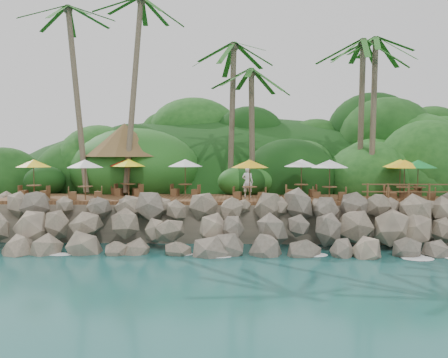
{
  "coord_description": "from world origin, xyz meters",
  "views": [
    {
      "loc": [
        1.04,
        -23.96,
        4.97
      ],
      "look_at": [
        0.0,
        6.0,
        3.4
      ],
      "focal_mm": 40.75,
      "sensor_mm": 36.0,
      "label": 1
    }
  ],
  "objects": [
    {
      "name": "palapa",
      "position": [
        -6.7,
        9.42,
        5.79
      ],
      "size": [
        5.23,
        5.23,
        4.6
      ],
      "color": "brown",
      "rests_on": "ground"
    },
    {
      "name": "palms",
      "position": [
        0.78,
        8.88,
        12.7
      ],
      "size": [
        24.97,
        6.86,
        14.28
      ],
      "color": "brown",
      "rests_on": "ground"
    },
    {
      "name": "railing",
      "position": [
        10.6,
        3.65,
        2.91
      ],
      "size": [
        6.1,
        0.1,
        1.0
      ],
      "color": "brown",
      "rests_on": "terrace"
    },
    {
      "name": "terrace",
      "position": [
        0.0,
        6.0,
        2.2
      ],
      "size": [
        26.0,
        5.0,
        0.2
      ],
      "primitive_type": "cube",
      "color": "brown",
      "rests_on": "land_base"
    },
    {
      "name": "waiter",
      "position": [
        1.4,
        6.28,
        3.21
      ],
      "size": [
        0.74,
        0.57,
        1.81
      ],
      "primitive_type": "imported",
      "rotation": [
        0.0,
        0.0,
        2.92
      ],
      "color": "white",
      "rests_on": "terrace"
    },
    {
      "name": "ground",
      "position": [
        0.0,
        0.0,
        0.0
      ],
      "size": [
        140.0,
        140.0,
        0.0
      ],
      "primitive_type": "plane",
      "color": "#19514F",
      "rests_on": "ground"
    },
    {
      "name": "foam_line",
      "position": [
        0.0,
        0.3,
        0.03
      ],
      "size": [
        25.2,
        0.8,
        0.06
      ],
      "color": "white",
      "rests_on": "ground"
    },
    {
      "name": "jungle_foliage",
      "position": [
        0.0,
        15.0,
        0.0
      ],
      "size": [
        44.0,
        16.0,
        12.0
      ],
      "primitive_type": null,
      "color": "#143811",
      "rests_on": "ground"
    },
    {
      "name": "seawall",
      "position": [
        0.0,
        2.0,
        1.15
      ],
      "size": [
        29.0,
        4.0,
        2.3
      ],
      "primitive_type": null,
      "color": "gray",
      "rests_on": "ground"
    },
    {
      "name": "jungle_hill",
      "position": [
        0.0,
        23.5,
        0.0
      ],
      "size": [
        44.8,
        28.0,
        15.4
      ],
      "primitive_type": "ellipsoid",
      "color": "#143811",
      "rests_on": "ground"
    },
    {
      "name": "dining_clusters",
      "position": [
        0.91,
        5.59,
        4.18
      ],
      "size": [
        23.95,
        5.25,
        2.27
      ],
      "color": "brown",
      "rests_on": "terrace"
    },
    {
      "name": "land_base",
      "position": [
        0.0,
        16.0,
        1.05
      ],
      "size": [
        32.0,
        25.2,
        2.1
      ],
      "primitive_type": "cube",
      "color": "gray",
      "rests_on": "ground"
    }
  ]
}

